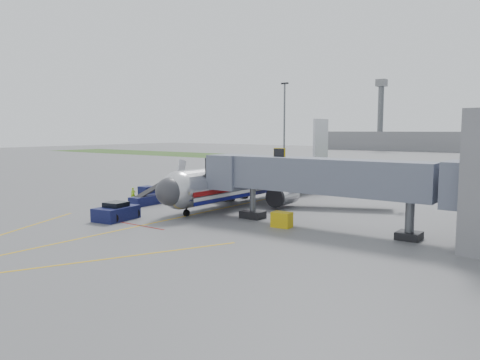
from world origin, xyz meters
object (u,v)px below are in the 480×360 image
Objects in this scene: baggage_tug at (205,188)px; ramp_worker at (133,194)px; airliner at (261,179)px; pushback_tug at (116,212)px; belt_loader at (147,200)px.

baggage_tug is 1.78× the size of ramp_worker.
airliner is 22.21× the size of ramp_worker.
airliner is at bearing -5.58° from ramp_worker.
baggage_tug reaches higher than pushback_tug.
ramp_worker is (-12.21, -9.65, -1.84)m from airliner.
belt_loader is at bearing -86.85° from baggage_tug.
baggage_tug is (-5.12, 18.82, 0.07)m from pushback_tug.
pushback_tug is (-4.00, -18.75, -1.93)m from airliner.
ramp_worker is (-8.21, 9.10, 0.08)m from pushback_tug.
airliner reaches higher than ramp_worker.
belt_loader is (0.60, -10.87, -0.19)m from baggage_tug.
airliner reaches higher than pushback_tug.
airliner is 8.01× the size of pushback_tug.
airliner is 13.91m from belt_loader.
pushback_tug reaches higher than ramp_worker.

